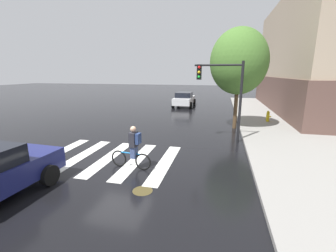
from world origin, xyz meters
name	(u,v)px	position (x,y,z in m)	size (l,w,h in m)	color
ground_plane	(118,159)	(0.00, 0.00, 0.00)	(120.00, 120.00, 0.00)	black
crosswalk_stripes	(109,158)	(-0.42, 0.00, 0.01)	(5.65, 4.17, 0.01)	silver
manhole_cover	(143,191)	(1.98, -2.34, 0.00)	(0.64, 0.64, 0.01)	#473D1E
sedan_mid	(184,99)	(0.26, 16.03, 0.80)	(2.14, 4.52, 1.56)	silver
cyclist	(133,148)	(1.08, -0.80, 0.84)	(1.71, 0.38, 1.69)	black
traffic_light_near	(225,88)	(4.37, 3.68, 2.86)	(2.47, 0.28, 4.20)	black
fire_hydrant	(268,116)	(7.61, 8.98, 0.53)	(0.33, 0.22, 0.78)	gold
street_tree_near	(239,62)	(5.18, 6.88, 4.29)	(3.57, 3.57, 6.36)	#4C3823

